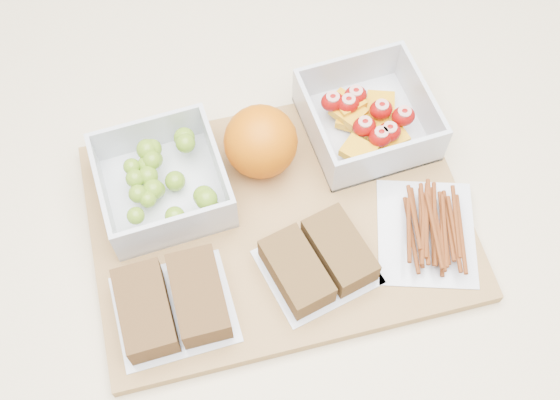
# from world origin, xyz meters

# --- Properties ---
(ground) EXTENTS (4.00, 4.00, 0.00)m
(ground) POSITION_xyz_m (0.00, 0.00, 0.00)
(ground) COLOR gray
(ground) RESTS_ON ground
(counter) EXTENTS (1.20, 0.90, 0.90)m
(counter) POSITION_xyz_m (0.00, 0.00, 0.45)
(counter) COLOR beige
(counter) RESTS_ON ground
(cutting_board) EXTENTS (0.44, 0.33, 0.02)m
(cutting_board) POSITION_xyz_m (-0.02, -0.01, 0.91)
(cutting_board) COLOR #A47A44
(cutting_board) RESTS_ON counter
(grape_container) EXTENTS (0.14, 0.14, 0.06)m
(grape_container) POSITION_xyz_m (-0.13, 0.07, 0.94)
(grape_container) COLOR silver
(grape_container) RESTS_ON cutting_board
(fruit_container) EXTENTS (0.14, 0.14, 0.06)m
(fruit_container) POSITION_xyz_m (0.12, 0.07, 0.94)
(fruit_container) COLOR silver
(fruit_container) RESTS_ON cutting_board
(orange) EXTENTS (0.08, 0.08, 0.08)m
(orange) POSITION_xyz_m (-0.01, 0.07, 0.96)
(orange) COLOR #D46104
(orange) RESTS_ON cutting_board
(sandwich_bag_left) EXTENTS (0.13, 0.11, 0.04)m
(sandwich_bag_left) POSITION_xyz_m (-0.16, -0.08, 0.93)
(sandwich_bag_left) COLOR silver
(sandwich_bag_left) RESTS_ON cutting_board
(sandwich_bag_center) EXTENTS (0.13, 0.12, 0.04)m
(sandwich_bag_center) POSITION_xyz_m (0.00, -0.08, 0.93)
(sandwich_bag_center) COLOR silver
(sandwich_bag_center) RESTS_ON cutting_board
(pretzel_bag) EXTENTS (0.15, 0.16, 0.03)m
(pretzel_bag) POSITION_xyz_m (0.13, -0.08, 0.93)
(pretzel_bag) COLOR silver
(pretzel_bag) RESTS_ON cutting_board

